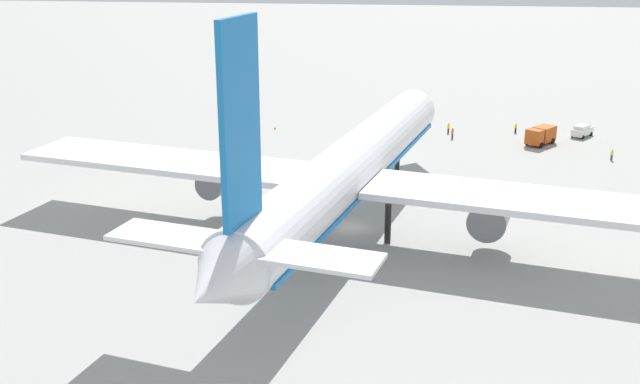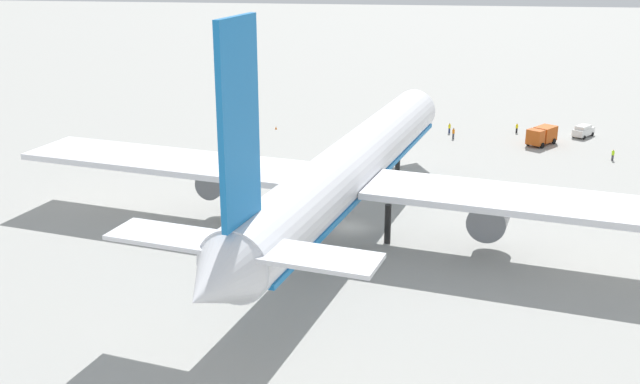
{
  "view_description": "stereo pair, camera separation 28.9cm",
  "coord_description": "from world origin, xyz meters",
  "px_view_note": "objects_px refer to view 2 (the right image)",
  "views": [
    {
      "loc": [
        -80.75,
        -6.97,
        31.45
      ],
      "look_at": [
        -0.28,
        3.51,
        4.21
      ],
      "focal_mm": 42.8,
      "sensor_mm": 36.0,
      "label": 1
    },
    {
      "loc": [
        -80.72,
        -7.26,
        31.45
      ],
      "look_at": [
        -0.28,
        3.51,
        4.21
      ],
      "focal_mm": 42.8,
      "sensor_mm": 36.0,
      "label": 2
    }
  ],
  "objects_px": {
    "service_truck_1": "(542,135)",
    "ground_worker_0": "(423,129)",
    "ground_worker_1": "(613,155)",
    "ground_worker_3": "(449,128)",
    "airliner": "(349,170)",
    "ground_worker_2": "(453,133)",
    "traffic_cone_0": "(276,128)",
    "ground_worker_4": "(517,128)",
    "service_van": "(583,131)"
  },
  "relations": [
    {
      "from": "service_truck_1",
      "to": "ground_worker_0",
      "type": "bearing_deg",
      "value": 76.24
    },
    {
      "from": "ground_worker_1",
      "to": "ground_worker_3",
      "type": "bearing_deg",
      "value": 60.29
    },
    {
      "from": "airliner",
      "to": "ground_worker_0",
      "type": "relative_size",
      "value": 46.58
    },
    {
      "from": "ground_worker_1",
      "to": "ground_worker_2",
      "type": "distance_m",
      "value": 25.0
    },
    {
      "from": "service_truck_1",
      "to": "ground_worker_0",
      "type": "height_order",
      "value": "service_truck_1"
    },
    {
      "from": "airliner",
      "to": "traffic_cone_0",
      "type": "height_order",
      "value": "airliner"
    },
    {
      "from": "airliner",
      "to": "service_truck_1",
      "type": "distance_m",
      "value": 49.89
    },
    {
      "from": "ground_worker_0",
      "to": "ground_worker_3",
      "type": "distance_m",
      "value": 4.55
    },
    {
      "from": "service_truck_1",
      "to": "ground_worker_3",
      "type": "height_order",
      "value": "service_truck_1"
    },
    {
      "from": "ground_worker_1",
      "to": "ground_worker_4",
      "type": "distance_m",
      "value": 19.51
    },
    {
      "from": "service_truck_1",
      "to": "ground_worker_1",
      "type": "height_order",
      "value": "service_truck_1"
    },
    {
      "from": "airliner",
      "to": "ground_worker_4",
      "type": "relative_size",
      "value": 47.47
    },
    {
      "from": "ground_worker_4",
      "to": "traffic_cone_0",
      "type": "bearing_deg",
      "value": 94.11
    },
    {
      "from": "ground_worker_1",
      "to": "traffic_cone_0",
      "type": "height_order",
      "value": "ground_worker_1"
    },
    {
      "from": "traffic_cone_0",
      "to": "ground_worker_2",
      "type": "bearing_deg",
      "value": -94.57
    },
    {
      "from": "ground_worker_0",
      "to": "service_truck_1",
      "type": "bearing_deg",
      "value": -103.76
    },
    {
      "from": "ground_worker_2",
      "to": "ground_worker_3",
      "type": "bearing_deg",
      "value": 8.67
    },
    {
      "from": "service_van",
      "to": "ground_worker_1",
      "type": "distance_m",
      "value": 14.03
    },
    {
      "from": "ground_worker_0",
      "to": "traffic_cone_0",
      "type": "bearing_deg",
      "value": 90.37
    },
    {
      "from": "service_truck_1",
      "to": "service_van",
      "type": "height_order",
      "value": "service_truck_1"
    },
    {
      "from": "ground_worker_0",
      "to": "ground_worker_2",
      "type": "relative_size",
      "value": 0.95
    },
    {
      "from": "ground_worker_2",
      "to": "ground_worker_4",
      "type": "bearing_deg",
      "value": -63.6
    },
    {
      "from": "ground_worker_1",
      "to": "ground_worker_2",
      "type": "relative_size",
      "value": 0.94
    },
    {
      "from": "airliner",
      "to": "ground_worker_1",
      "type": "relative_size",
      "value": 46.79
    },
    {
      "from": "ground_worker_3",
      "to": "ground_worker_4",
      "type": "height_order",
      "value": "ground_worker_3"
    },
    {
      "from": "airliner",
      "to": "ground_worker_0",
      "type": "bearing_deg",
      "value": -9.78
    },
    {
      "from": "ground_worker_1",
      "to": "service_van",
      "type": "bearing_deg",
      "value": 6.73
    },
    {
      "from": "service_van",
      "to": "ground_worker_2",
      "type": "height_order",
      "value": "service_van"
    },
    {
      "from": "ground_worker_2",
      "to": "ground_worker_4",
      "type": "relative_size",
      "value": 1.08
    },
    {
      "from": "ground_worker_0",
      "to": "ground_worker_4",
      "type": "xyz_separation_m",
      "value": [
        2.76,
        -15.71,
        -0.02
      ]
    },
    {
      "from": "airliner",
      "to": "ground_worker_1",
      "type": "height_order",
      "value": "airliner"
    },
    {
      "from": "service_truck_1",
      "to": "service_van",
      "type": "distance_m",
      "value": 9.72
    },
    {
      "from": "airliner",
      "to": "ground_worker_4",
      "type": "distance_m",
      "value": 54.88
    },
    {
      "from": "ground_worker_0",
      "to": "ground_worker_1",
      "type": "height_order",
      "value": "ground_worker_0"
    },
    {
      "from": "airliner",
      "to": "traffic_cone_0",
      "type": "xyz_separation_m",
      "value": [
        46.16,
        17.04,
        -6.99
      ]
    },
    {
      "from": "ground_worker_2",
      "to": "traffic_cone_0",
      "type": "distance_m",
      "value": 30.12
    },
    {
      "from": "traffic_cone_0",
      "to": "airliner",
      "type": "bearing_deg",
      "value": -159.73
    },
    {
      "from": "service_van",
      "to": "ground_worker_4",
      "type": "xyz_separation_m",
      "value": [
        1.26,
        10.6,
        -0.2
      ]
    },
    {
      "from": "service_truck_1",
      "to": "ground_worker_4",
      "type": "relative_size",
      "value": 3.67
    },
    {
      "from": "ground_worker_0",
      "to": "ground_worker_1",
      "type": "bearing_deg",
      "value": -113.96
    },
    {
      "from": "airliner",
      "to": "ground_worker_3",
      "type": "height_order",
      "value": "airliner"
    },
    {
      "from": "airliner",
      "to": "ground_worker_0",
      "type": "distance_m",
      "value": 47.44
    },
    {
      "from": "ground_worker_4",
      "to": "airliner",
      "type": "bearing_deg",
      "value": 154.23
    },
    {
      "from": "ground_worker_1",
      "to": "ground_worker_2",
      "type": "xyz_separation_m",
      "value": [
        9.86,
        22.97,
        0.06
      ]
    },
    {
      "from": "ground_worker_0",
      "to": "ground_worker_1",
      "type": "relative_size",
      "value": 1.0
    },
    {
      "from": "service_truck_1",
      "to": "ground_worker_1",
      "type": "relative_size",
      "value": 3.62
    },
    {
      "from": "ground_worker_2",
      "to": "ground_worker_4",
      "type": "xyz_separation_m",
      "value": [
        5.32,
        -10.73,
        -0.07
      ]
    },
    {
      "from": "ground_worker_0",
      "to": "ground_worker_3",
      "type": "bearing_deg",
      "value": -77.38
    },
    {
      "from": "airliner",
      "to": "service_van",
      "type": "xyz_separation_m",
      "value": [
        47.82,
        -34.29,
        -6.24
      ]
    },
    {
      "from": "airliner",
      "to": "ground_worker_3",
      "type": "relative_size",
      "value": 44.78
    }
  ]
}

